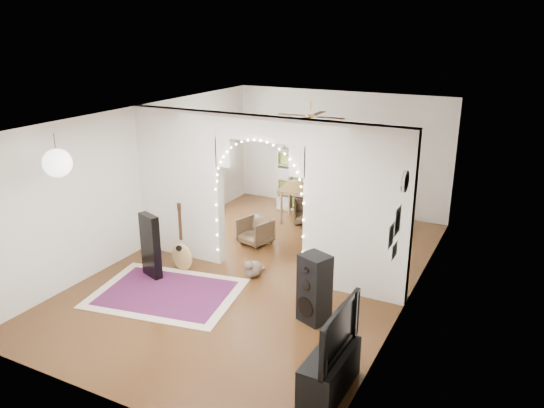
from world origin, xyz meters
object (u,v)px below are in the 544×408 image
at_px(bookcase, 307,181).
at_px(dining_chair_right, 306,212).
at_px(dining_table, 309,192).
at_px(dining_chair_left, 256,231).
at_px(floor_speaker, 314,289).
at_px(media_console, 330,372).
at_px(acoustic_guitar, 181,246).

height_order(bookcase, dining_chair_right, bookcase).
distance_m(dining_table, dining_chair_right, 0.44).
bearing_deg(dining_table, dining_chair_left, -114.19).
distance_m(floor_speaker, bookcase, 4.84).
xyz_separation_m(media_console, bookcase, (-2.80, 5.74, 0.45)).
height_order(bookcase, dining_table, bookcase).
relative_size(floor_speaker, dining_chair_right, 1.85).
xyz_separation_m(bookcase, dining_table, (0.35, -0.67, -0.02)).
xyz_separation_m(media_console, dining_chair_right, (-2.47, 4.97, 0.00)).
bearing_deg(dining_chair_right, media_console, -88.22).
bearing_deg(bookcase, dining_chair_right, -79.44).
relative_size(bookcase, dining_chair_left, 2.50).
bearing_deg(media_console, dining_table, 117.32).
relative_size(floor_speaker, dining_chair_left, 1.82).
distance_m(dining_chair_left, dining_chair_right, 1.55).
xyz_separation_m(acoustic_guitar, floor_speaker, (2.68, -0.50, 0.05)).
relative_size(acoustic_guitar, media_console, 1.04).
bearing_deg(floor_speaker, dining_chair_right, 137.03).
bearing_deg(dining_table, bookcase, 108.75).
height_order(floor_speaker, media_console, floor_speaker).
bearing_deg(dining_table, media_console, -73.16).
xyz_separation_m(floor_speaker, dining_chair_right, (-1.70, 3.62, -0.26)).
bearing_deg(acoustic_guitar, media_console, -46.44).
relative_size(floor_speaker, media_console, 1.02).
relative_size(media_console, dining_chair_right, 1.81).
bearing_deg(dining_chair_left, media_console, -33.55).
height_order(acoustic_guitar, media_console, acoustic_guitar).
bearing_deg(floor_speaker, media_console, -38.72).
distance_m(floor_speaker, dining_chair_right, 4.01).
distance_m(dining_table, dining_chair_left, 1.71).
bearing_deg(acoustic_guitar, dining_chair_right, 54.44).
height_order(media_console, dining_table, dining_table).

